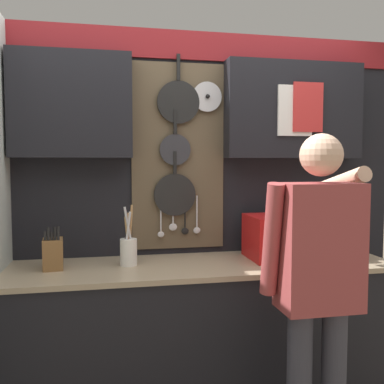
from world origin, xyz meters
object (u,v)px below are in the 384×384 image
person (318,273)px  utensil_crock (128,248)px  microwave (289,237)px  knife_block (53,253)px

person → utensil_crock: bearing=142.3°
utensil_crock → person: size_ratio=0.22×
microwave → person: person is taller
microwave → knife_block: 1.44m
knife_block → person: size_ratio=0.15×
microwave → utensil_crock: bearing=179.9°
utensil_crock → person: person is taller
knife_block → utensil_crock: utensil_crock is taller
utensil_crock → person: 1.09m
knife_block → person: bearing=-27.3°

